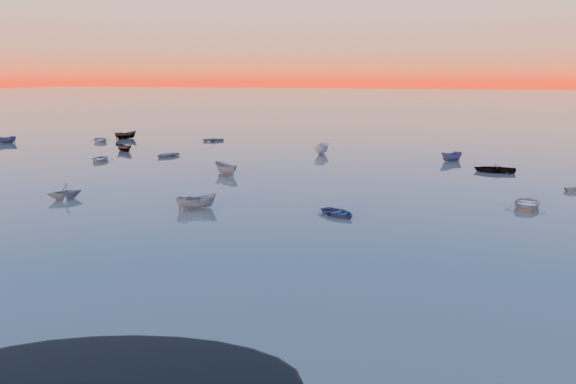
% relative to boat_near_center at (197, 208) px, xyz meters
% --- Properties ---
extents(ground, '(600.00, 600.00, 0.00)m').
position_rel_boat_near_center_xyz_m(ground, '(8.93, 76.00, 0.00)').
color(ground, '#665D55').
rests_on(ground, ground).
extents(mud_lobes, '(140.00, 6.00, 0.07)m').
position_rel_boat_near_center_xyz_m(mud_lobes, '(8.93, -25.00, 0.01)').
color(mud_lobes, black).
rests_on(mud_lobes, ground).
extents(moored_fleet, '(124.00, 58.00, 1.20)m').
position_rel_boat_near_center_xyz_m(moored_fleet, '(8.93, 29.00, 0.00)').
color(moored_fleet, beige).
rests_on(moored_fleet, ground).
extents(boat_near_center, '(3.07, 3.79, 1.22)m').
position_rel_boat_near_center_xyz_m(boat_near_center, '(0.00, 0.00, 0.00)').
color(boat_near_center, gray).
rests_on(boat_near_center, ground).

